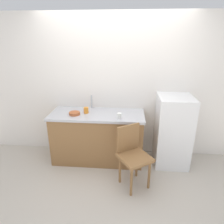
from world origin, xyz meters
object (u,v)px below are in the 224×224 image
Objects in this scene: chair at (133,154)px; cup_white at (119,116)px; cup_orange at (86,110)px; refrigerator at (172,131)px; terracotta_bowl at (75,113)px.

chair is 0.61m from cup_white.
chair is at bearing -37.64° from cup_orange.
refrigerator reaches higher than terracotta_bowl.
cup_white is (0.56, -0.19, -0.00)m from cup_orange.
refrigerator is at bearing 0.39° from cup_orange.
cup_orange is (-0.77, 0.59, 0.41)m from chair.
cup_white reaches higher than terracotta_bowl.
terracotta_bowl reaches higher than chair.
terracotta_bowl is at bearing 172.14° from cup_white.
chair is 5.12× the size of terracotta_bowl.
cup_orange reaches higher than cup_white.
refrigerator is at bearing 3.56° from terracotta_bowl.
refrigerator reaches higher than chair.
refrigerator reaches higher than cup_white.
cup_orange reaches higher than terracotta_bowl.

